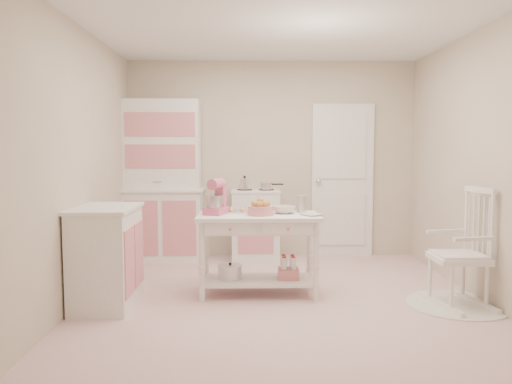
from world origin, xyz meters
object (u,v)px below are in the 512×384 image
(base_cabinet, at_px, (106,256))
(stand_mixer, at_px, (216,197))
(hutch, at_px, (163,180))
(bread_basket, at_px, (261,211))
(rocking_chair, at_px, (459,247))
(work_table, at_px, (258,254))
(stove, at_px, (256,225))

(base_cabinet, distance_m, stand_mixer, 1.17)
(hutch, xyz_separation_m, bread_basket, (1.22, -1.62, -0.19))
(hutch, distance_m, bread_basket, 2.03)
(rocking_chair, bearing_deg, work_table, 155.87)
(base_cabinet, height_order, rocking_chair, rocking_chair)
(base_cabinet, height_order, stand_mixer, stand_mixer)
(hutch, distance_m, rocking_chair, 3.65)
(stove, bearing_deg, hutch, 177.61)
(base_cabinet, height_order, bread_basket, base_cabinet)
(work_table, bearing_deg, stove, 89.98)
(base_cabinet, xyz_separation_m, rocking_chair, (3.24, -0.06, 0.09))
(hutch, height_order, stove, hutch)
(bread_basket, bearing_deg, work_table, 111.80)
(rocking_chair, distance_m, work_table, 1.88)
(base_cabinet, relative_size, work_table, 0.77)
(hutch, bearing_deg, rocking_chair, -32.96)
(rocking_chair, xyz_separation_m, work_table, (-1.83, 0.40, -0.15))
(hutch, xyz_separation_m, stove, (1.20, -0.05, -0.58))
(rocking_chair, bearing_deg, stove, 121.92)
(hutch, height_order, base_cabinet, hutch)
(base_cabinet, bearing_deg, hutch, 83.79)
(hutch, distance_m, work_table, 2.07)
(rocking_chair, height_order, stand_mixer, stand_mixer)
(base_cabinet, bearing_deg, rocking_chair, -1.11)
(work_table, bearing_deg, rocking_chair, -12.32)
(bread_basket, bearing_deg, stove, 90.71)
(work_table, bearing_deg, base_cabinet, -166.48)
(stand_mixer, bearing_deg, base_cabinet, -138.33)
(work_table, xyz_separation_m, bread_basket, (0.02, -0.05, 0.45))
(hutch, relative_size, work_table, 1.73)
(hutch, bearing_deg, base_cabinet, -96.21)
(stove, height_order, bread_basket, stove)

